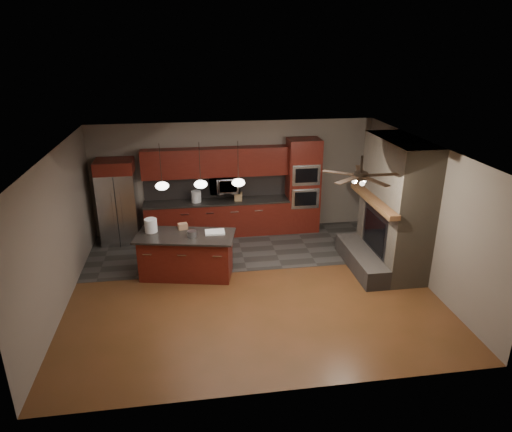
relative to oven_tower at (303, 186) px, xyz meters
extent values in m
plane|color=brown|center=(-1.70, -2.69, -1.19)|extent=(7.00, 7.00, 0.00)
cube|color=white|center=(-1.70, -2.69, 1.61)|extent=(7.00, 6.00, 0.02)
cube|color=#746A5D|center=(-1.70, 0.31, 0.21)|extent=(7.00, 0.02, 2.80)
cube|color=#746A5D|center=(1.80, -2.69, 0.21)|extent=(0.02, 6.00, 2.80)
cube|color=#746A5D|center=(-5.20, -2.69, 0.21)|extent=(0.02, 6.00, 2.80)
cube|color=#393633|center=(-1.70, -0.89, -1.19)|extent=(7.00, 2.40, 0.01)
cube|color=#6C604D|center=(1.40, -2.29, 0.21)|extent=(0.80, 2.00, 2.80)
cube|color=#48413B|center=(0.75, -2.29, -0.99)|extent=(0.50, 2.00, 0.40)
cube|color=#2D2D30|center=(1.02, -2.29, -0.37)|extent=(0.05, 1.20, 0.95)
cube|color=black|center=(1.00, -2.29, -0.37)|extent=(0.02, 1.00, 0.75)
cube|color=brown|center=(0.90, -2.29, 0.36)|extent=(0.22, 2.10, 0.10)
cube|color=#5A1910|center=(-2.18, 0.01, -0.76)|extent=(3.55, 0.60, 0.86)
cube|color=black|center=(-2.18, 0.01, -0.31)|extent=(3.59, 0.64, 0.04)
cube|color=black|center=(-2.18, 0.29, 0.01)|extent=(3.55, 0.03, 0.60)
cube|color=#5A1910|center=(-2.18, 0.13, 0.66)|extent=(3.55, 0.35, 0.70)
cube|color=#5A1910|center=(0.00, 0.01, 0.00)|extent=(0.80, 0.60, 2.38)
cube|color=silver|center=(0.00, -0.30, -0.24)|extent=(0.70, 0.03, 0.52)
cube|color=black|center=(0.00, -0.32, -0.24)|extent=(0.55, 0.02, 0.35)
cube|color=silver|center=(0.00, -0.30, 0.36)|extent=(0.70, 0.03, 0.52)
cube|color=black|center=(0.00, -0.32, 0.36)|extent=(0.55, 0.02, 0.35)
imported|color=silver|center=(-1.98, 0.06, 0.11)|extent=(0.73, 0.41, 0.50)
cube|color=silver|center=(-4.53, -0.07, -0.32)|extent=(0.87, 0.72, 1.74)
cube|color=#2D2D30|center=(-4.53, -0.44, -0.32)|extent=(0.02, 0.02, 1.72)
cube|color=silver|center=(-4.63, -0.45, -0.27)|extent=(0.03, 0.03, 0.87)
cube|color=silver|center=(-4.43, -0.45, -0.27)|extent=(0.03, 0.03, 0.87)
cube|color=#5A1910|center=(-4.53, -0.08, 0.70)|extent=(0.87, 0.72, 0.30)
cube|color=#5A1910|center=(-2.96, -2.06, -0.75)|extent=(1.95, 1.11, 0.88)
cube|color=black|center=(-2.96, -2.06, -0.29)|extent=(2.13, 1.29, 0.04)
cylinder|color=white|center=(-3.65, -1.78, -0.13)|extent=(0.29, 0.29, 0.28)
cylinder|color=#9FA0A4|center=(-2.82, -2.18, -0.21)|extent=(0.26, 0.26, 0.13)
cube|color=white|center=(-2.36, -2.05, -0.25)|extent=(0.40, 0.28, 0.04)
cube|color=#9F7252|center=(-3.01, -1.73, -0.21)|extent=(0.22, 0.18, 0.12)
cylinder|color=silver|center=(-2.68, 0.01, -0.15)|extent=(0.28, 0.28, 0.27)
cube|color=#A68356|center=(-1.64, -0.04, -0.19)|extent=(0.21, 0.17, 0.20)
cylinder|color=black|center=(-3.35, -1.99, 1.22)|extent=(0.01, 0.01, 0.78)
ellipsoid|color=white|center=(-3.35, -1.99, 0.77)|extent=(0.26, 0.26, 0.16)
cylinder|color=black|center=(-2.60, -1.99, 1.22)|extent=(0.01, 0.01, 0.78)
ellipsoid|color=white|center=(-2.60, -1.99, 0.77)|extent=(0.26, 0.26, 0.16)
cylinder|color=black|center=(-1.85, -1.99, 1.22)|extent=(0.01, 0.01, 0.78)
ellipsoid|color=white|center=(-1.85, -1.99, 0.77)|extent=(0.26, 0.26, 0.16)
cylinder|color=black|center=(0.10, -3.49, 1.46)|extent=(0.04, 0.04, 0.30)
cylinder|color=black|center=(0.10, -3.49, 1.26)|extent=(0.24, 0.24, 0.12)
cube|color=#311E13|center=(0.48, -3.49, 1.26)|extent=(0.60, 0.12, 0.01)
cube|color=#311E13|center=(0.22, -3.13, 1.26)|extent=(0.30, 0.61, 0.01)
cube|color=#311E13|center=(-0.21, -3.27, 1.26)|extent=(0.56, 0.45, 0.01)
cube|color=#311E13|center=(-0.21, -3.72, 1.26)|extent=(0.56, 0.45, 0.01)
cube|color=#311E13|center=(0.22, -3.85, 1.26)|extent=(0.30, 0.61, 0.01)
camera|label=1|loc=(-2.79, -10.68, 3.44)|focal=32.00mm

